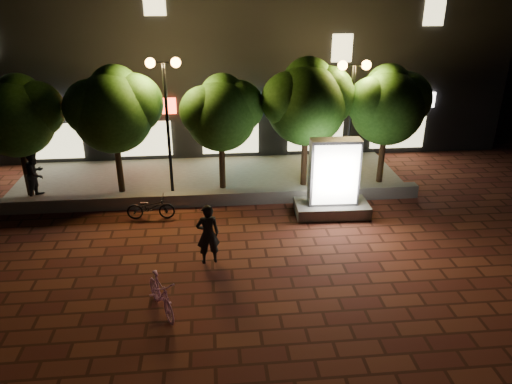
{
  "coord_description": "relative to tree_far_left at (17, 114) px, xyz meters",
  "views": [
    {
      "loc": [
        0.1,
        -12.77,
        7.91
      ],
      "look_at": [
        1.47,
        1.5,
        1.54
      ],
      "focal_mm": 34.25,
      "sensor_mm": 36.0,
      "label": 1
    }
  ],
  "objects": [
    {
      "name": "tree_mid",
      "position": [
        7.5,
        -0.0,
        -0.08
      ],
      "size": [
        3.24,
        2.7,
        4.5
      ],
      "color": "#321F13",
      "rests_on": "sidewalk"
    },
    {
      "name": "street_lamp_left",
      "position": [
        5.45,
        -0.26,
        0.74
      ],
      "size": [
        1.26,
        0.36,
        5.18
      ],
      "color": "black",
      "rests_on": "sidewalk"
    },
    {
      "name": "rider",
      "position": [
        6.85,
        -5.54,
        -2.34
      ],
      "size": [
        0.76,
        0.57,
        1.9
      ],
      "primitive_type": "imported",
      "rotation": [
        0.0,
        0.0,
        3.31
      ],
      "color": "black",
      "rests_on": "ground"
    },
    {
      "name": "sidewalk",
      "position": [
        6.95,
        1.04,
        -3.25
      ],
      "size": [
        16.0,
        5.0,
        0.08
      ],
      "primitive_type": "cube",
      "color": "slate",
      "rests_on": "ground"
    },
    {
      "name": "ad_kiosk",
      "position": [
        11.29,
        -2.7,
        -2.15
      ],
      "size": [
        2.64,
        1.38,
        2.83
      ],
      "color": "slate",
      "rests_on": "ground"
    },
    {
      "name": "ground",
      "position": [
        6.95,
        -5.46,
        -3.29
      ],
      "size": [
        80.0,
        80.0,
        0.0
      ],
      "primitive_type": "plane",
      "color": "brown",
      "rests_on": "ground"
    },
    {
      "name": "tree_far_left",
      "position": [
        0.0,
        0.0,
        0.0
      ],
      "size": [
        3.36,
        2.8,
        4.63
      ],
      "color": "#321F13",
      "rests_on": "sidewalk"
    },
    {
      "name": "tree_left",
      "position": [
        3.5,
        0.0,
        0.15
      ],
      "size": [
        3.6,
        3.0,
        4.89
      ],
      "color": "#321F13",
      "rests_on": "sidewalk"
    },
    {
      "name": "scooter_parked",
      "position": [
        4.83,
        -2.46,
        -2.85
      ],
      "size": [
        1.71,
        0.65,
        0.89
      ],
      "primitive_type": "imported",
      "rotation": [
        0.0,
        0.0,
        1.54
      ],
      "color": "black",
      "rests_on": "ground"
    },
    {
      "name": "scooter_pink",
      "position": [
        5.63,
        -7.83,
        -2.77
      ],
      "size": [
        1.17,
        1.8,
        1.05
      ],
      "primitive_type": "imported",
      "rotation": [
        0.0,
        0.0,
        0.42
      ],
      "color": "#C87BB8",
      "rests_on": "ground"
    },
    {
      "name": "tree_far_right",
      "position": [
        14.0,
        0.0,
        0.08
      ],
      "size": [
        3.48,
        2.9,
        4.76
      ],
      "color": "#321F13",
      "rests_on": "sidewalk"
    },
    {
      "name": "retaining_wall",
      "position": [
        6.95,
        -1.46,
        -3.04
      ],
      "size": [
        16.0,
        0.45,
        0.5
      ],
      "primitive_type": "cube",
      "color": "slate",
      "rests_on": "ground"
    },
    {
      "name": "tree_right",
      "position": [
        10.8,
        0.0,
        0.27
      ],
      "size": [
        3.72,
        3.1,
        5.07
      ],
      "color": "#321F13",
      "rests_on": "sidewalk"
    },
    {
      "name": "street_lamp_right",
      "position": [
        12.45,
        -0.26,
        0.6
      ],
      "size": [
        1.26,
        0.36,
        4.98
      ],
      "color": "black",
      "rests_on": "sidewalk"
    },
    {
      "name": "pedestrian",
      "position": [
        0.33,
        -0.23,
        -2.3
      ],
      "size": [
        0.88,
        1.02,
        1.83
      ],
      "primitive_type": "imported",
      "rotation": [
        0.0,
        0.0,
        1.35
      ],
      "color": "black",
      "rests_on": "sidewalk"
    },
    {
      "name": "building_block",
      "position": [
        6.94,
        7.53,
        1.7
      ],
      "size": [
        28.0,
        8.12,
        11.3
      ],
      "color": "black",
      "rests_on": "ground"
    }
  ]
}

